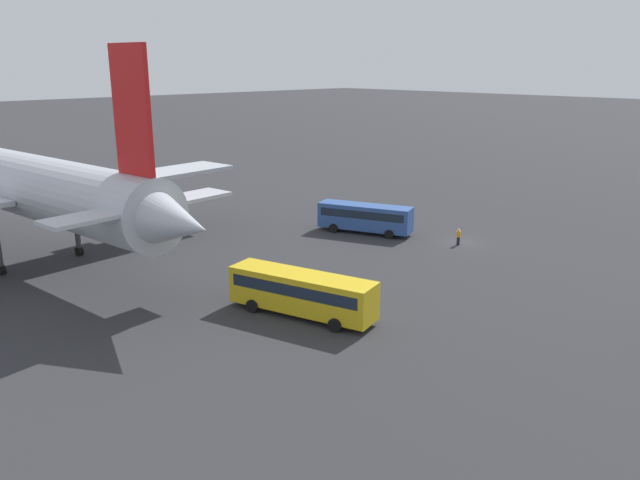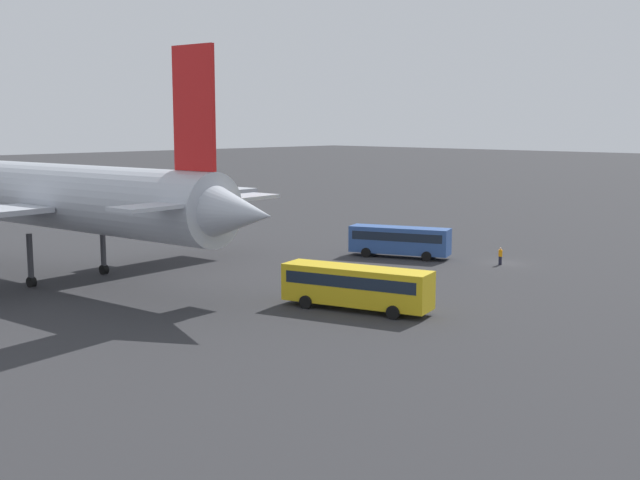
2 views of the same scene
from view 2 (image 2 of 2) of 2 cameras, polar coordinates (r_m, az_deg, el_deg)
ground_plane at (r=82.21m, az=12.95°, el=-1.62°), size 600.00×600.00×0.00m
airplane at (r=75.04m, az=-18.30°, el=2.91°), size 51.71×44.13×19.56m
shuttle_bus_near at (r=83.73m, az=5.68°, el=0.05°), size 10.63×6.14×3.18m
shuttle_bus_far at (r=59.95m, az=2.61°, el=-3.18°), size 11.80×5.66×3.25m
worker_person at (r=81.01m, az=12.70°, el=-1.13°), size 0.38×0.38×1.74m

